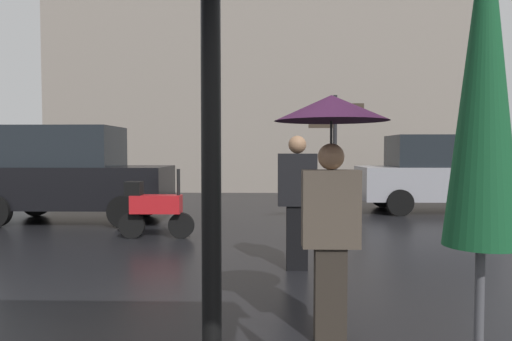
# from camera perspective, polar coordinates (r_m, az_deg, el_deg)

# --- Properties ---
(folded_patio_umbrella_near) EXTENTS (0.49, 0.49, 2.52)m
(folded_patio_umbrella_near) POSITION_cam_1_polar(r_m,az_deg,el_deg) (1.95, 26.28, 5.08)
(folded_patio_umbrella_near) COLOR black
(folded_patio_umbrella_near) RESTS_ON ground
(pedestrian_with_umbrella) EXTENTS (0.92, 0.92, 2.01)m
(pedestrian_with_umbrella) POSITION_cam_1_polar(r_m,az_deg,el_deg) (3.77, 9.27, 2.14)
(pedestrian_with_umbrella) COLOR #2A241E
(pedestrian_with_umbrella) RESTS_ON ground
(pedestrian_with_bag) EXTENTS (0.54, 0.24, 1.75)m
(pedestrian_with_bag) POSITION_cam_1_polar(r_m,az_deg,el_deg) (6.04, 5.23, -2.92)
(pedestrian_with_bag) COLOR black
(pedestrian_with_bag) RESTS_ON ground
(parked_scooter) EXTENTS (1.34, 0.32, 1.23)m
(parked_scooter) POSITION_cam_1_polar(r_m,az_deg,el_deg) (8.39, -12.52, -4.46)
(parked_scooter) COLOR black
(parked_scooter) RESTS_ON ground
(parked_car_left) EXTENTS (4.05, 1.85, 2.08)m
(parked_car_left) POSITION_cam_1_polar(r_m,az_deg,el_deg) (10.86, -21.72, -0.44)
(parked_car_left) COLOR black
(parked_car_left) RESTS_ON ground
(parked_car_right) EXTENTS (4.51, 1.82, 1.94)m
(parked_car_right) POSITION_cam_1_polar(r_m,az_deg,el_deg) (12.69, 22.45, -0.33)
(parked_car_right) COLOR gray
(parked_car_right) RESTS_ON ground
(street_signpost) EXTENTS (1.08, 0.08, 2.64)m
(street_signpost) POSITION_cam_1_polar(r_m,az_deg,el_deg) (9.20, 9.77, 2.78)
(street_signpost) COLOR black
(street_signpost) RESTS_ON ground
(building_block) EXTENTS (15.80, 2.16, 13.76)m
(building_block) POSITION_cam_1_polar(r_m,az_deg,el_deg) (18.71, 0.09, 19.02)
(building_block) COLOR gray
(building_block) RESTS_ON ground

